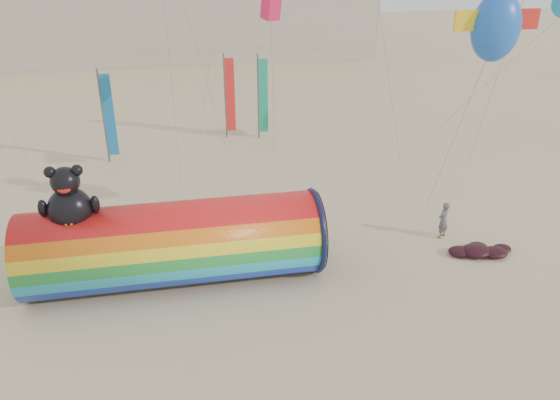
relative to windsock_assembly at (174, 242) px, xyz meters
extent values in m
plane|color=#CCB58C|center=(3.48, -0.55, -1.58)|extent=(160.00, 160.00, 0.00)
cylinder|color=red|center=(0.01, 0.00, -0.08)|extent=(10.30, 3.00, 3.00)
torus|color=#0F1438|center=(5.06, 0.00, -0.08)|extent=(0.21, 3.15, 3.15)
cylinder|color=black|center=(5.18, 0.00, -0.08)|extent=(0.05, 2.97, 2.97)
ellipsoid|color=black|center=(-3.25, 0.00, 1.55)|extent=(1.47, 1.31, 1.55)
ellipsoid|color=yellow|center=(-3.25, -0.47, 1.47)|extent=(0.76, 0.33, 0.66)
sphere|color=black|center=(-3.25, 0.00, 2.58)|extent=(0.94, 0.94, 0.94)
sphere|color=black|center=(-3.66, 0.00, 2.92)|extent=(0.38, 0.38, 0.38)
sphere|color=black|center=(-2.84, 0.00, 2.92)|extent=(0.38, 0.38, 0.38)
ellipsoid|color=red|center=(-3.25, -0.39, 2.45)|extent=(0.42, 0.15, 0.26)
ellipsoid|color=black|center=(-4.07, -0.08, 1.72)|extent=(0.31, 0.31, 0.62)
ellipsoid|color=black|center=(-2.44, -0.08, 1.72)|extent=(0.31, 0.31, 0.62)
imported|color=#525459|center=(10.85, 1.11, -0.79)|extent=(0.69, 0.63, 1.58)
ellipsoid|color=#380A13|center=(11.49, -0.53, -1.38)|extent=(1.17, 0.99, 0.41)
ellipsoid|color=#380A13|center=(12.19, -0.73, -1.41)|extent=(0.99, 0.84, 0.34)
ellipsoid|color=#380A13|center=(10.89, -0.38, -1.42)|extent=(0.91, 0.77, 0.32)
ellipsoid|color=#380A13|center=(11.79, -0.13, -1.45)|extent=(0.78, 0.66, 0.27)
ellipsoid|color=#380A13|center=(12.69, -0.43, -1.46)|extent=(0.73, 0.62, 0.25)
cylinder|color=#59595E|center=(-3.45, 12.73, 1.02)|extent=(0.10, 0.10, 5.20)
cube|color=#176CAD|center=(-3.14, 12.73, 1.07)|extent=(0.56, 0.06, 4.50)
cylinder|color=#59595E|center=(3.47, 15.79, 1.02)|extent=(0.10, 0.10, 5.20)
cube|color=red|center=(3.78, 15.79, 1.07)|extent=(0.56, 0.06, 4.50)
cylinder|color=#59595E|center=(5.42, 15.20, 1.02)|extent=(0.10, 0.10, 5.20)
cube|color=#17986E|center=(5.73, 15.20, 1.07)|extent=(0.56, 0.06, 4.50)
ellipsoid|color=blue|center=(11.05, -0.12, 6.99)|extent=(1.69, 1.32, 2.26)
cube|color=#EC1A4D|center=(4.90, 7.74, 6.96)|extent=(0.64, 0.64, 1.03)
camera|label=1|loc=(0.43, -17.12, 9.50)|focal=35.00mm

